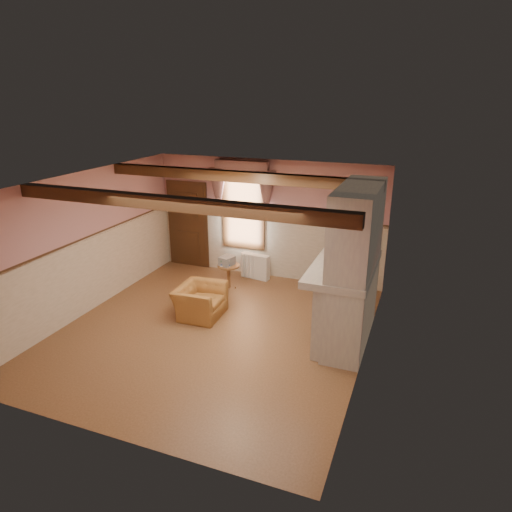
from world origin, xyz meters
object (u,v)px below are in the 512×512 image
at_px(armchair, 200,301).
at_px(oil_lamp, 350,247).
at_px(radiator, 255,266).
at_px(side_table, 229,276).
at_px(bowl, 346,258).
at_px(mantel_clock, 350,250).

relative_size(armchair, oil_lamp, 3.44).
bearing_deg(radiator, side_table, -106.99).
distance_m(radiator, bowl, 3.30).
height_order(bowl, mantel_clock, mantel_clock).
distance_m(armchair, side_table, 1.47).
bearing_deg(armchair, side_table, -0.84).
xyz_separation_m(side_table, oil_lamp, (2.80, -0.76, 1.29)).
relative_size(armchair, radiator, 1.37).
distance_m(side_table, oil_lamp, 3.17).
bearing_deg(mantel_clock, bowl, -90.00).
height_order(armchair, oil_lamp, oil_lamp).
bearing_deg(side_table, mantel_clock, -16.21).
xyz_separation_m(radiator, mantel_clock, (2.44, -1.56, 1.22)).
bearing_deg(radiator, mantel_clock, -24.01).
bearing_deg(bowl, radiator, 142.29).
distance_m(side_table, bowl, 3.25).
bearing_deg(oil_lamp, radiator, 148.26).
bearing_deg(mantel_clock, oil_lamp, 90.00).
relative_size(armchair, side_table, 1.75).
height_order(radiator, bowl, bowl).
bearing_deg(bowl, mantel_clock, 90.00).
bearing_deg(bowl, side_table, 157.87).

